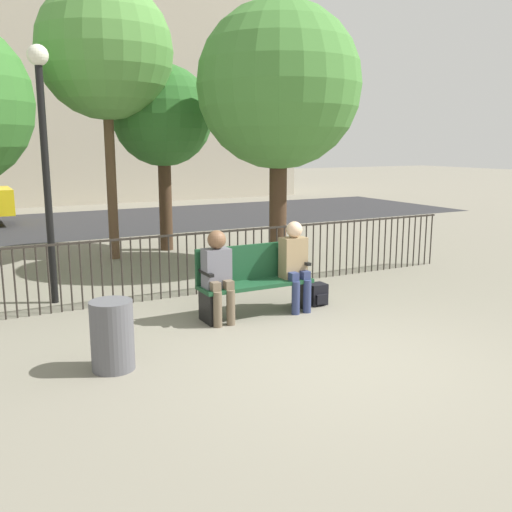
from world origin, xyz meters
The scene contains 13 objects.
ground_plane centered at (0.00, 0.00, 0.00)m, with size 80.00×80.00×0.00m, color gray.
park_bench centered at (0.00, 1.92, 0.49)m, with size 1.55×0.45×0.92m.
seated_person_0 centered at (-0.57, 1.80, 0.68)m, with size 0.34×0.39×1.18m.
seated_person_1 centered at (0.57, 1.80, 0.69)m, with size 0.34×0.39×1.22m.
backpack centered at (1.00, 1.88, 0.15)m, with size 0.25×0.26×0.30m.
fence_railing centered at (-0.02, 3.20, 0.56)m, with size 9.01×0.03×0.95m.
tree_1 centered at (0.54, 6.94, 2.78)m, with size 2.07×2.07×3.84m.
tree_2 centered at (1.84, 4.44, 3.23)m, with size 2.93×2.93×4.71m.
tree_3 centered at (-0.68, 6.53, 3.92)m, with size 2.53×2.53×5.20m.
lamp_post centered at (-2.26, 3.74, 2.35)m, with size 0.28×0.28×3.53m.
street_surface centered at (0.00, 12.00, 0.00)m, with size 24.00×6.00×0.01m.
building_facade centered at (0.00, 20.00, 6.06)m, with size 20.00×6.00×12.12m.
trash_bin centered at (-2.14, 0.89, 0.36)m, with size 0.43×0.43×0.71m.
Camera 1 is at (-3.43, -4.59, 2.24)m, focal length 40.00 mm.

